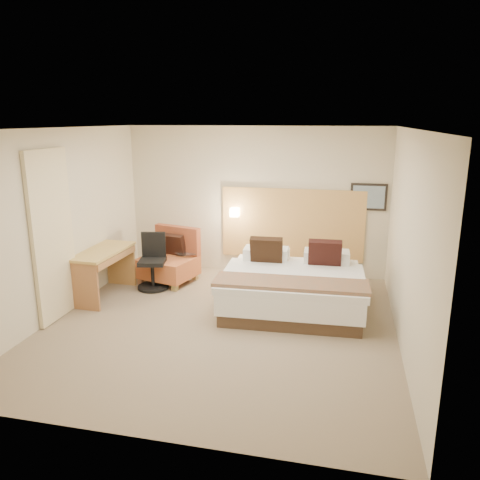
% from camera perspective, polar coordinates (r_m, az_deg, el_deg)
% --- Properties ---
extents(floor, '(4.80, 5.00, 0.02)m').
position_cam_1_polar(floor, '(6.72, -2.39, -10.35)').
color(floor, '#827058').
rests_on(floor, ground).
extents(ceiling, '(4.80, 5.00, 0.02)m').
position_cam_1_polar(ceiling, '(6.09, -2.67, 13.53)').
color(ceiling, white).
rests_on(ceiling, floor).
extents(wall_back, '(4.80, 0.02, 2.70)m').
position_cam_1_polar(wall_back, '(8.66, 1.83, 4.80)').
color(wall_back, beige).
rests_on(wall_back, floor).
extents(wall_front, '(4.80, 0.02, 2.70)m').
position_cam_1_polar(wall_front, '(4.01, -12.02, -7.26)').
color(wall_front, beige).
rests_on(wall_front, floor).
extents(wall_left, '(0.02, 5.00, 2.70)m').
position_cam_1_polar(wall_left, '(7.27, -21.20, 1.91)').
color(wall_left, beige).
rests_on(wall_left, floor).
extents(wall_right, '(0.02, 5.00, 2.70)m').
position_cam_1_polar(wall_right, '(6.11, 19.85, -0.23)').
color(wall_right, beige).
rests_on(wall_right, floor).
extents(headboard_panel, '(2.60, 0.04, 1.30)m').
position_cam_1_polar(headboard_panel, '(8.60, 6.35, 1.93)').
color(headboard_panel, tan).
rests_on(headboard_panel, wall_back).
extents(art_frame, '(0.62, 0.03, 0.47)m').
position_cam_1_polar(art_frame, '(8.47, 15.40, 5.09)').
color(art_frame, black).
rests_on(art_frame, wall_back).
extents(art_canvas, '(0.54, 0.01, 0.39)m').
position_cam_1_polar(art_canvas, '(8.45, 15.40, 5.07)').
color(art_canvas, gray).
rests_on(art_canvas, wall_back).
extents(lamp_arm, '(0.02, 0.12, 0.02)m').
position_cam_1_polar(lamp_arm, '(8.69, -0.56, 3.49)').
color(lamp_arm, white).
rests_on(lamp_arm, wall_back).
extents(lamp_shade, '(0.15, 0.15, 0.15)m').
position_cam_1_polar(lamp_shade, '(8.63, -0.65, 3.42)').
color(lamp_shade, '#FFEDC6').
rests_on(lamp_shade, wall_back).
extents(curtain, '(0.06, 0.90, 2.42)m').
position_cam_1_polar(curtain, '(7.07, -21.87, 0.43)').
color(curtain, beige).
rests_on(curtain, wall_left).
extents(bottle_a, '(0.07, 0.07, 0.18)m').
position_cam_1_polar(bottle_a, '(8.46, -6.69, -0.71)').
color(bottle_a, '#82B3C9').
rests_on(bottle_a, side_table).
extents(bottle_b, '(0.07, 0.07, 0.18)m').
position_cam_1_polar(bottle_b, '(8.46, -6.14, -0.70)').
color(bottle_b, '#9AC2EF').
rests_on(bottle_b, side_table).
extents(menu_folder, '(0.13, 0.07, 0.20)m').
position_cam_1_polar(menu_folder, '(8.37, -6.11, -0.80)').
color(menu_folder, '#3E2519').
rests_on(menu_folder, side_table).
extents(bed, '(2.17, 2.12, 1.02)m').
position_cam_1_polar(bed, '(7.28, 6.52, -5.51)').
color(bed, '#443122').
rests_on(bed, floor).
extents(lounge_chair, '(1.07, 0.99, 0.95)m').
position_cam_1_polar(lounge_chair, '(8.41, -8.51, -2.47)').
color(lounge_chair, tan).
rests_on(lounge_chair, floor).
extents(side_table, '(0.55, 0.55, 0.51)m').
position_cam_1_polar(side_table, '(8.50, -6.36, -2.87)').
color(side_table, silver).
rests_on(side_table, floor).
extents(desk, '(0.62, 1.27, 0.78)m').
position_cam_1_polar(desk, '(7.83, -16.28, -2.37)').
color(desk, tan).
rests_on(desk, floor).
extents(desk_chair, '(0.63, 0.63, 0.94)m').
position_cam_1_polar(desk_chair, '(8.11, -10.56, -3.14)').
color(desk_chair, black).
rests_on(desk_chair, floor).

